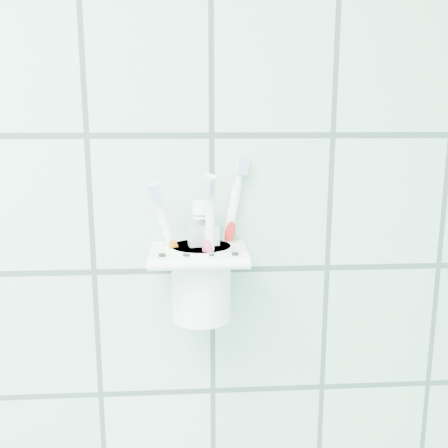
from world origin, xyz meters
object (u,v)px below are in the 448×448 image
object	(u,v)px
holder_bracket	(198,255)
toothbrush_pink	(192,244)
toothbrush_orange	(208,237)
toothpaste_tube	(205,251)
cup	(201,279)
toothbrush_blue	(213,233)

from	to	relation	value
holder_bracket	toothbrush_pink	world-z (taller)	toothbrush_pink
holder_bracket	toothbrush_orange	size ratio (longest dim) A/B	0.62
holder_bracket	toothbrush_pink	distance (m)	0.02
toothbrush_pink	toothpaste_tube	bearing A→B (deg)	-68.31
cup	holder_bracket	bearing A→B (deg)	-130.54
toothbrush_blue	toothbrush_orange	bearing A→B (deg)	-156.59
holder_bracket	toothbrush_blue	world-z (taller)	toothbrush_blue
toothbrush_blue	cup	bearing A→B (deg)	-161.62
toothbrush_pink	toothpaste_tube	world-z (taller)	toothbrush_pink
toothbrush_orange	toothpaste_tube	size ratio (longest dim) A/B	1.30
toothbrush_pink	toothpaste_tube	xyz separation A→B (m)	(0.02, -0.02, -0.00)
cup	toothpaste_tube	world-z (taller)	toothpaste_tube
holder_bracket	toothpaste_tube	bearing A→B (deg)	-41.21
toothpaste_tube	toothbrush_blue	bearing A→B (deg)	49.69
toothbrush_pink	toothbrush_blue	xyz separation A→B (m)	(0.03, 0.00, 0.01)
toothbrush_orange	toothpaste_tube	bearing A→B (deg)	-65.33
toothbrush_orange	cup	bearing A→B (deg)	-113.25
toothbrush_orange	toothpaste_tube	xyz separation A→B (m)	(-0.00, -0.02, -0.01)
cup	toothpaste_tube	bearing A→B (deg)	-65.58
toothbrush_blue	toothbrush_orange	size ratio (longest dim) A/B	1.04
toothbrush_orange	toothpaste_tube	world-z (taller)	toothbrush_orange
toothbrush_pink	toothbrush_orange	world-z (taller)	toothbrush_orange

